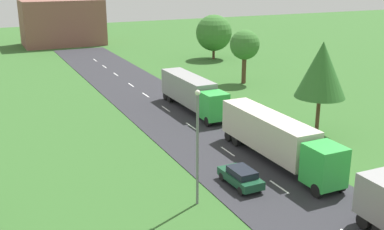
% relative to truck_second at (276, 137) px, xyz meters
% --- Properties ---
extents(road, '(10.00, 140.00, 0.06)m').
position_rel_truck_second_xyz_m(road, '(-2.47, -4.43, -2.19)').
color(road, '#2B2B30').
rests_on(road, ground).
extents(lane_marking_centre, '(0.16, 121.72, 0.01)m').
position_rel_truck_second_xyz_m(lane_marking_centre, '(-2.47, -7.32, -2.16)').
color(lane_marking_centre, white).
rests_on(lane_marking_centre, road).
extents(truck_second, '(2.57, 14.15, 3.77)m').
position_rel_truck_second_xyz_m(truck_second, '(0.00, 0.00, 0.00)').
color(truck_second, green).
rests_on(truck_second, road).
extents(truck_third, '(2.57, 12.74, 3.77)m').
position_rel_truck_second_xyz_m(truck_third, '(0.09, 16.67, -0.02)').
color(truck_third, green).
rests_on(truck_third, road).
extents(car_third, '(1.84, 4.01, 1.42)m').
position_rel_truck_second_xyz_m(car_third, '(-4.99, -2.76, -1.41)').
color(car_third, '#19472D').
rests_on(car_third, road).
extents(lamppost_second, '(0.36, 0.36, 8.13)m').
position_rel_truck_second_xyz_m(lamppost_second, '(-9.07, -3.79, 2.32)').
color(lamppost_second, slate).
rests_on(lamppost_second, ground).
extents(tree_birch, '(4.85, 4.85, 9.15)m').
position_rel_truck_second_xyz_m(tree_birch, '(7.72, 4.10, 4.24)').
color(tree_birch, '#513823').
rests_on(tree_birch, ground).
extents(tree_maple, '(4.15, 4.15, 7.57)m').
position_rel_truck_second_xyz_m(tree_maple, '(12.48, 25.82, 3.20)').
color(tree_maple, '#513823').
rests_on(tree_maple, ground).
extents(tree_elm, '(6.41, 6.41, 7.89)m').
position_rel_truck_second_xyz_m(tree_elm, '(17.37, 44.40, 2.45)').
color(tree_elm, '#513823').
rests_on(tree_elm, ground).
extents(distant_building, '(16.50, 10.53, 9.43)m').
position_rel_truck_second_xyz_m(distant_building, '(-3.98, 73.04, 2.49)').
color(distant_building, brown).
rests_on(distant_building, ground).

